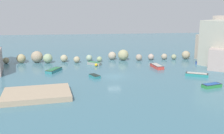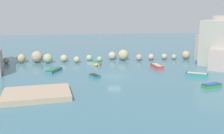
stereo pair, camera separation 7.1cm
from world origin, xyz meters
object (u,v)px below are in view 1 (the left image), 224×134
(moored_boat_6, at_px, (157,66))
(moored_boat_8, at_px, (94,63))
(moored_boat_5, at_px, (212,85))
(channel_buoy, at_px, (96,65))
(moored_boat_3, at_px, (201,63))
(moored_boat_7, at_px, (95,76))
(moored_boat_2, at_px, (58,93))
(moored_boat_4, at_px, (197,75))
(moored_boat_1, at_px, (54,70))
(stone_dock, at_px, (37,94))

(moored_boat_6, distance_m, moored_boat_8, 14.24)
(moored_boat_5, xyz_separation_m, moored_boat_6, (-5.01, 14.88, 0.06))
(moored_boat_5, bearing_deg, channel_buoy, -61.04)
(moored_boat_3, relative_size, moored_boat_7, 0.84)
(moored_boat_5, bearing_deg, moored_boat_6, -87.55)
(channel_buoy, height_order, moored_boat_2, channel_buoy)
(moored_boat_2, height_order, moored_boat_8, moored_boat_8)
(moored_boat_2, xyz_separation_m, moored_boat_7, (6.09, 9.30, 0.05))
(moored_boat_7, bearing_deg, moored_boat_4, -120.45)
(moored_boat_2, relative_size, moored_boat_5, 0.75)
(moored_boat_1, xyz_separation_m, moored_boat_3, (33.47, 3.37, -0.01))
(moored_boat_7, bearing_deg, moored_boat_6, -92.00)
(moored_boat_3, distance_m, moored_boat_8, 24.93)
(moored_boat_4, height_order, moored_boat_5, moored_boat_4)
(channel_buoy, height_order, moored_boat_1, channel_buoy)
(moored_boat_2, distance_m, moored_boat_7, 11.11)
(stone_dock, height_order, channel_buoy, stone_dock)
(channel_buoy, relative_size, moored_boat_1, 0.15)
(channel_buoy, distance_m, moored_boat_5, 25.59)
(moored_boat_3, bearing_deg, moored_boat_8, 177.20)
(moored_boat_5, bearing_deg, moored_boat_2, -14.38)
(moored_boat_7, distance_m, moored_boat_8, 11.12)
(channel_buoy, distance_m, moored_boat_1, 9.78)
(channel_buoy, distance_m, moored_boat_3, 24.53)
(moored_boat_5, bearing_deg, moored_boat_1, -43.68)
(stone_dock, xyz_separation_m, moored_boat_6, (23.11, 16.24, -0.03))
(moored_boat_3, height_order, moored_boat_4, moored_boat_4)
(channel_buoy, xyz_separation_m, moored_boat_4, (18.77, -10.89, -0.01))
(moored_boat_2, relative_size, moored_boat_8, 0.80)
(moored_boat_4, height_order, moored_boat_6, moored_boat_6)
(channel_buoy, distance_m, moored_boat_4, 21.71)
(moored_boat_5, distance_m, moored_boat_7, 20.81)
(moored_boat_1, height_order, moored_boat_3, moored_boat_1)
(moored_boat_2, xyz_separation_m, moored_boat_5, (25.08, 0.78, 0.10))
(stone_dock, bearing_deg, moored_boat_4, 16.50)
(moored_boat_4, relative_size, moored_boat_5, 1.27)
(stone_dock, height_order, moored_boat_6, stone_dock)
(moored_boat_8, bearing_deg, moored_boat_6, 16.00)
(stone_dock, xyz_separation_m, moored_boat_8, (9.68, 20.97, -0.06))
(stone_dock, xyz_separation_m, moored_boat_5, (28.13, 1.36, -0.08))
(moored_boat_7, bearing_deg, moored_boat_1, 28.83)
(channel_buoy, relative_size, moored_boat_7, 0.24)
(moored_boat_1, xyz_separation_m, moored_boat_5, (27.08, -14.11, -0.00))
(moored_boat_7, xyz_separation_m, moored_boat_8, (0.54, 11.10, 0.08))
(moored_boat_1, relative_size, moored_boat_5, 1.27)
(moored_boat_1, relative_size, moored_boat_2, 1.69)
(channel_buoy, xyz_separation_m, moored_boat_2, (-6.94, -18.84, -0.12))
(stone_dock, distance_m, moored_boat_1, 15.50)
(moored_boat_4, bearing_deg, moored_boat_8, 173.11)
(moored_boat_6, bearing_deg, moored_boat_8, -117.62)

